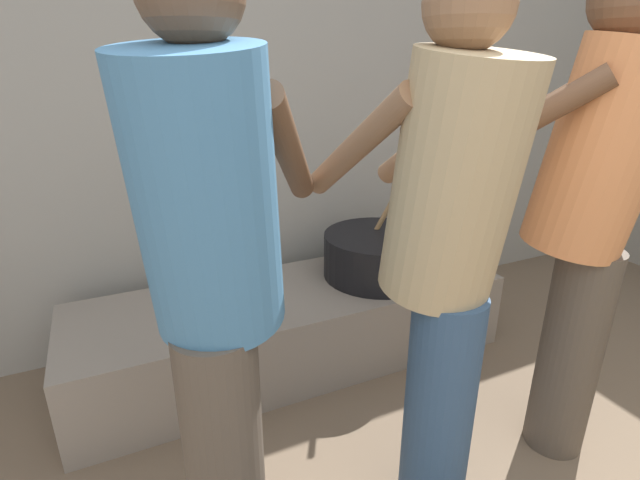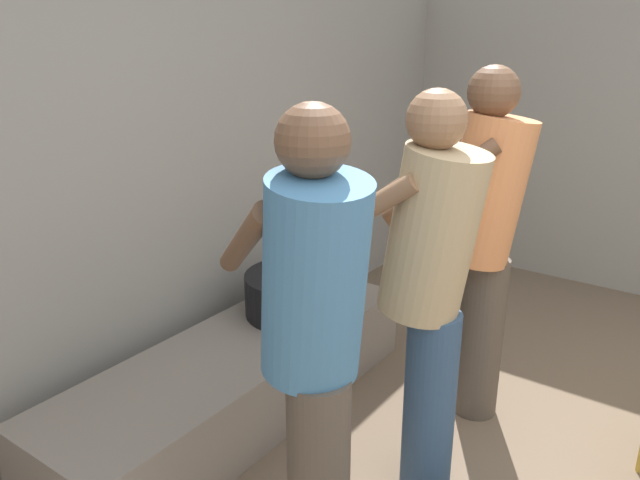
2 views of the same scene
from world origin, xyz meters
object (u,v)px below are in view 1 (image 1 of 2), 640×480
Objects in this scene: cooking_pot_main at (378,255)px; cook_in_tan_shirt at (447,245)px; cook_in_blue_shirt at (213,271)px; cook_in_orange_shirt at (590,205)px.

cook_in_tan_shirt is at bearing -111.84° from cooking_pot_main.
cook_in_blue_shirt reaches higher than cooking_pot_main.
cook_in_tan_shirt is at bearing -177.17° from cook_in_orange_shirt.
cook_in_blue_shirt is 1.16m from cook_in_orange_shirt.
cooking_pot_main is at bearing 40.28° from cook_in_blue_shirt.
cook_in_blue_shirt is at bearing -139.72° from cooking_pot_main.
cook_in_orange_shirt reaches higher than cook_in_tan_shirt.
cook_in_tan_shirt is at bearing -7.74° from cook_in_blue_shirt.
cook_in_tan_shirt is 0.60m from cook_in_blue_shirt.
cooking_pot_main is 0.42× the size of cook_in_orange_shirt.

